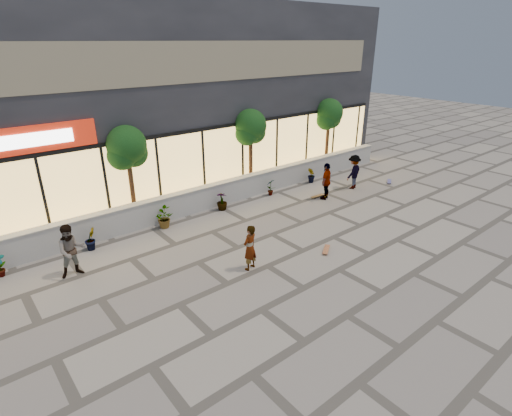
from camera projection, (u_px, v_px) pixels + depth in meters
ground at (339, 270)px, 12.86m from camera, size 80.00×80.00×0.00m
planter_wall at (217, 194)px, 17.65m from camera, size 22.00×0.42×1.04m
retail_building at (153, 95)px, 20.10m from camera, size 24.00×9.17×8.50m
shrub_b at (90, 239)px, 13.98m from camera, size 0.57×0.57×0.81m
shrub_c at (163, 218)px, 15.61m from camera, size 0.68×0.77×0.81m
shrub_d at (222, 201)px, 17.24m from camera, size 0.64×0.64×0.81m
shrub_e at (271, 187)px, 18.88m from camera, size 0.46×0.35×0.81m
shrub_f at (311, 175)px, 20.51m from camera, size 0.55×0.57×0.81m
tree_midwest at (127, 150)px, 15.15m from camera, size 1.60×1.50×3.92m
tree_mideast at (251, 129)px, 18.64m from camera, size 1.60×1.50×3.92m
tree_east at (329, 116)px, 21.85m from camera, size 1.60×1.50×3.92m
skater_center at (250, 248)px, 12.64m from camera, size 0.64×0.50×1.53m
skater_left at (72, 251)px, 12.26m from camera, size 0.90×0.73×1.73m
skater_right_near at (326, 181)px, 18.28m from camera, size 1.09×0.78×1.72m
skater_right_far at (354, 172)px, 19.60m from camera, size 1.20×0.84×1.69m
skateboard_center at (326, 249)px, 13.97m from camera, size 0.69×0.54×0.08m
skateboard_right_near at (317, 196)px, 18.73m from camera, size 0.75×0.21×0.09m
skateboard_right_far at (389, 181)px, 20.67m from camera, size 0.69×0.54×0.09m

